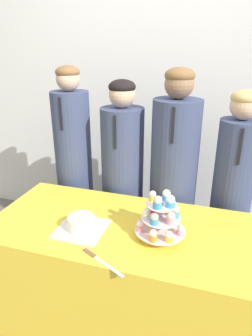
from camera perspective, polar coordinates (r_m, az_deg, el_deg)
name	(u,v)px	position (r m, az deg, el deg)	size (l,w,h in m)	color
wall_back	(164,83)	(2.59, 7.16, 15.71)	(9.00, 0.06, 2.70)	silver
table	(119,275)	(1.92, -1.40, -19.63)	(1.45, 0.71, 0.71)	yellow
round_cake	(81,222)	(1.65, -8.59, -10.20)	(0.25, 0.25, 0.10)	white
cake_knife	(96,258)	(1.48, -5.71, -16.65)	(0.25, 0.14, 0.01)	silver
cupcake_stand	(161,216)	(1.55, 6.64, -9.12)	(0.26, 0.26, 0.26)	silver
student_0	(75,174)	(2.34, -9.74, -1.08)	(0.27, 0.28, 1.52)	#384266
student_1	(123,185)	(2.22, -0.66, -3.34)	(0.30, 0.31, 1.44)	#384266
student_2	(173,187)	(2.13, 8.85, -3.69)	(0.32, 0.32, 1.52)	#384266
student_3	(230,201)	(2.14, 19.27, -5.91)	(0.26, 0.26, 1.40)	#384266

